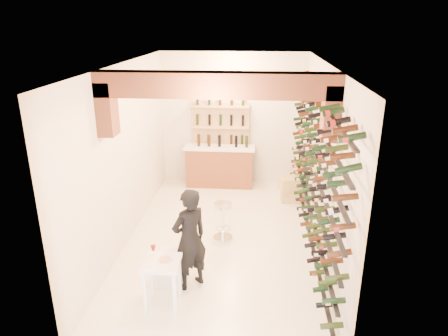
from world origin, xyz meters
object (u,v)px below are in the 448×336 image
at_px(back_counter, 220,165).
at_px(tasting_table, 162,270).
at_px(wine_rack, 310,163).
at_px(person, 190,239).
at_px(chrome_barstool, 223,218).
at_px(crate_lower, 291,196).
at_px(white_stool, 172,268).

height_order(back_counter, tasting_table, back_counter).
xyz_separation_m(wine_rack, person, (-1.90, -1.50, -0.74)).
xyz_separation_m(chrome_barstool, crate_lower, (1.39, 1.80, -0.28)).
height_order(wine_rack, white_stool, wine_rack).
bearing_deg(back_counter, chrome_barstool, -83.43).
xyz_separation_m(wine_rack, crate_lower, (-0.13, 1.80, -1.41)).
height_order(person, crate_lower, person).
distance_m(person, crate_lower, 3.80).
xyz_separation_m(wine_rack, back_counter, (-1.83, 2.65, -1.02)).
distance_m(wine_rack, person, 2.53).
height_order(wine_rack, person, wine_rack).
relative_size(tasting_table, chrome_barstool, 1.25).
bearing_deg(white_stool, crate_lower, 57.38).
bearing_deg(person, tasting_table, 15.45).
bearing_deg(chrome_barstool, wine_rack, 0.07).
distance_m(tasting_table, crate_lower, 4.37).
distance_m(chrome_barstool, crate_lower, 2.30).
height_order(wine_rack, back_counter, wine_rack).
relative_size(chrome_barstool, crate_lower, 1.57).
distance_m(white_stool, chrome_barstool, 1.60).
relative_size(white_stool, chrome_barstool, 0.73).
xyz_separation_m(back_counter, tasting_table, (-0.38, -4.66, 0.07)).
xyz_separation_m(tasting_table, person, (0.31, 0.51, 0.20)).
relative_size(wine_rack, back_counter, 3.35).
relative_size(wine_rack, chrome_barstool, 8.00).
relative_size(wine_rack, crate_lower, 12.55).
relative_size(back_counter, white_stool, 3.29).
bearing_deg(wine_rack, back_counter, 124.66).
bearing_deg(white_stool, chrome_barstool, 64.70).
xyz_separation_m(white_stool, person, (0.31, -0.06, 0.55)).
bearing_deg(chrome_barstool, back_counter, 96.57).
distance_m(tasting_table, chrome_barstool, 2.13).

